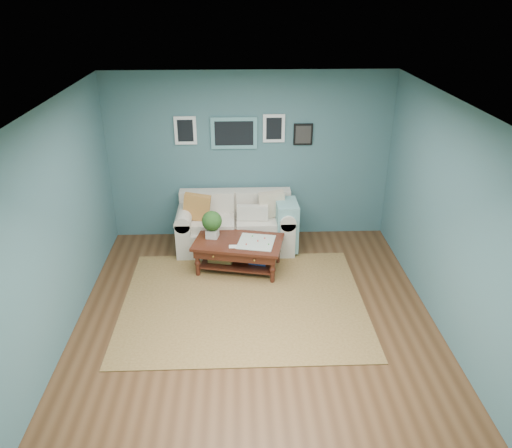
{
  "coord_description": "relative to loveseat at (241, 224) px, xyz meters",
  "views": [
    {
      "loc": [
        -0.19,
        -5.12,
        3.83
      ],
      "look_at": [
        0.04,
        1.0,
        0.88
      ],
      "focal_mm": 35.0,
      "sensor_mm": 36.0,
      "label": 1
    }
  ],
  "objects": [
    {
      "name": "coffee_table",
      "position": [
        -0.11,
        -0.7,
        -0.0
      ],
      "size": [
        1.39,
        0.98,
        0.88
      ],
      "rotation": [
        0.0,
        0.0,
        -0.21
      ],
      "color": "#38150C",
      "rests_on": "ground"
    },
    {
      "name": "area_rug",
      "position": [
        0.01,
        -1.59,
        -0.39
      ],
      "size": [
        3.2,
        2.56,
        0.01
      ],
      "primitive_type": "cube",
      "color": "brown",
      "rests_on": "ground"
    },
    {
      "name": "room_shell",
      "position": [
        0.16,
        -1.97,
        0.97
      ],
      "size": [
        5.0,
        5.02,
        2.7
      ],
      "color": "brown",
      "rests_on": "ground"
    },
    {
      "name": "loveseat",
      "position": [
        0.0,
        0.0,
        0.0
      ],
      "size": [
        1.88,
        0.85,
        0.96
      ],
      "color": "beige",
      "rests_on": "ground"
    }
  ]
}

